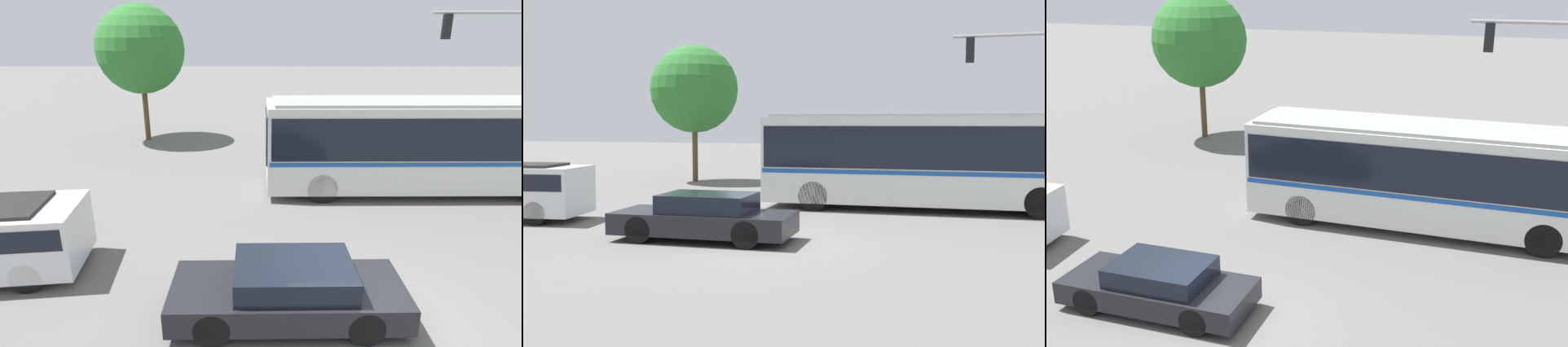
# 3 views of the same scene
# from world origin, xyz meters

# --- Properties ---
(ground_plane) EXTENTS (140.00, 140.00, 0.00)m
(ground_plane) POSITION_xyz_m (0.00, 0.00, 0.00)
(ground_plane) COLOR slate
(city_bus) EXTENTS (11.34, 2.63, 3.22)m
(city_bus) POSITION_xyz_m (3.98, 6.97, 1.83)
(city_bus) COLOR silver
(city_bus) RESTS_ON ground
(sedan_foreground) EXTENTS (4.52, 1.85, 1.18)m
(sedan_foreground) POSITION_xyz_m (-1.31, 0.02, 0.57)
(sedan_foreground) COLOR black
(sedan_foreground) RESTS_ON ground
(flowering_hedge) EXTENTS (10.25, 1.53, 1.68)m
(flowering_hedge) POSITION_xyz_m (4.93, 10.11, 0.83)
(flowering_hedge) COLOR #286028
(flowering_hedge) RESTS_ON ground
(street_tree_left) EXTENTS (4.36, 4.36, 6.80)m
(street_tree_left) POSITION_xyz_m (-7.86, 14.48, 4.61)
(street_tree_left) COLOR brown
(street_tree_left) RESTS_ON ground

